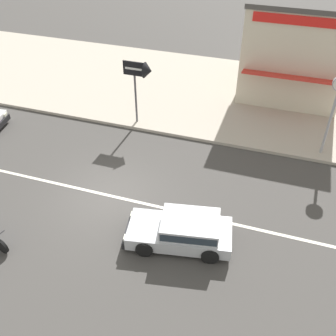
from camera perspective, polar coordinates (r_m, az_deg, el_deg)
ground_plane at (r=16.03m, az=-8.51°, el=-3.98°), size 160.00×160.00×0.00m
lane_centre_stripe at (r=16.02m, az=-8.51°, el=-3.97°), size 50.40×0.14×0.01m
kerb_strip at (r=23.72m, az=1.85°, el=11.50°), size 68.00×10.00×0.15m
hatchback_silver_0 at (r=13.71m, az=2.23°, el=-8.96°), size 3.91×2.23×1.10m
street_clock at (r=17.93m, az=23.25°, el=9.32°), size 0.64×0.22×3.72m
arrow_signboard at (r=18.85m, az=-3.42°, el=13.59°), size 1.43×0.75×3.24m
shopfront_corner_warung at (r=23.42m, az=18.08°, el=16.56°), size 5.33×5.99×5.24m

